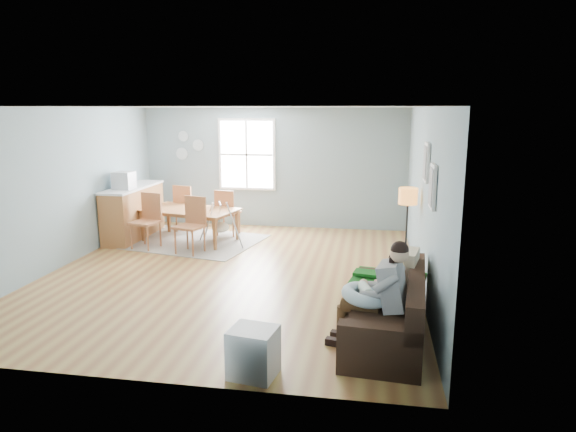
% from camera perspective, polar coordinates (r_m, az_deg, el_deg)
% --- Properties ---
extents(room, '(8.40, 9.40, 3.90)m').
position_cam_1_polar(room, '(8.21, -6.51, 9.99)').
color(room, '#915B33').
extents(window, '(1.32, 0.08, 1.62)m').
position_cam_1_polar(window, '(11.75, -4.59, 6.82)').
color(window, white).
rests_on(window, room).
extents(pictures, '(0.05, 1.34, 0.74)m').
position_cam_1_polar(pictures, '(6.92, 15.42, 4.56)').
color(pictures, white).
rests_on(pictures, room).
extents(wall_plates, '(0.67, 0.02, 0.66)m').
position_cam_1_polar(wall_plates, '(12.16, -11.08, 7.66)').
color(wall_plates, '#94ABB2').
rests_on(wall_plates, room).
extents(sofa, '(1.02, 2.05, 0.80)m').
position_cam_1_polar(sofa, '(6.26, 11.32, -10.89)').
color(sofa, black).
rests_on(sofa, room).
extents(green_throw, '(1.04, 0.94, 0.04)m').
position_cam_1_polar(green_throw, '(6.80, 11.07, -6.95)').
color(green_throw, '#155F1C').
rests_on(green_throw, sofa).
extents(beige_pillow, '(0.22, 0.48, 0.46)m').
position_cam_1_polar(beige_pillow, '(6.59, 13.54, -5.74)').
color(beige_pillow, tan).
rests_on(beige_pillow, sofa).
extents(father, '(0.94, 0.53, 1.28)m').
position_cam_1_polar(father, '(5.86, 10.06, -8.24)').
color(father, gray).
rests_on(father, sofa).
extents(nursing_pillow, '(0.64, 0.63, 0.22)m').
position_cam_1_polar(nursing_pillow, '(5.88, 8.58, -8.67)').
color(nursing_pillow, silver).
rests_on(nursing_pillow, father).
extents(infant, '(0.19, 0.35, 0.13)m').
position_cam_1_polar(infant, '(5.89, 8.55, -7.94)').
color(infant, silver).
rests_on(infant, nursing_pillow).
extents(toddler, '(0.55, 0.34, 0.83)m').
position_cam_1_polar(toddler, '(6.29, 10.90, -6.82)').
color(toddler, white).
rests_on(toddler, sofa).
extents(floor_lamp, '(0.29, 0.29, 1.46)m').
position_cam_1_polar(floor_lamp, '(8.28, 13.16, 1.33)').
color(floor_lamp, black).
rests_on(floor_lamp, room).
extents(storage_cube, '(0.52, 0.47, 0.51)m').
position_cam_1_polar(storage_cube, '(5.40, -3.96, -14.85)').
color(storage_cube, silver).
rests_on(storage_cube, room).
extents(rug, '(3.12, 2.61, 0.01)m').
position_cam_1_polar(rug, '(10.76, -10.86, -2.73)').
color(rug, gray).
rests_on(rug, room).
extents(dining_table, '(2.11, 1.50, 0.67)m').
position_cam_1_polar(dining_table, '(10.68, -10.93, -1.02)').
color(dining_table, brown).
rests_on(dining_table, rug).
extents(chair_sw, '(0.58, 0.58, 1.06)m').
position_cam_1_polar(chair_sw, '(10.35, -15.27, -0.04)').
color(chair_sw, brown).
rests_on(chair_sw, rug).
extents(chair_se, '(0.58, 0.58, 1.06)m').
position_cam_1_polar(chair_se, '(9.80, -10.59, -0.50)').
color(chair_se, brown).
rests_on(chair_se, rug).
extents(chair_nw, '(0.57, 0.57, 1.05)m').
position_cam_1_polar(chair_nw, '(11.44, -11.31, 1.21)').
color(chair_nw, brown).
rests_on(chair_nw, rug).
extents(chair_ne, '(0.50, 0.50, 1.00)m').
position_cam_1_polar(chair_ne, '(10.96, -6.86, 0.72)').
color(chair_ne, brown).
rests_on(chair_ne, rug).
extents(counter, '(0.57, 1.95, 1.09)m').
position_cam_1_polar(counter, '(11.25, -16.78, 0.47)').
color(counter, brown).
rests_on(counter, room).
extents(monitor, '(0.38, 0.36, 0.35)m').
position_cam_1_polar(monitor, '(10.80, -17.79, 3.79)').
color(monitor, '#BCBBC1').
rests_on(monitor, counter).
extents(baby_swing, '(1.07, 1.08, 0.85)m').
position_cam_1_polar(baby_swing, '(10.27, -7.50, -1.15)').
color(baby_swing, '#BCBBC1').
rests_on(baby_swing, room).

